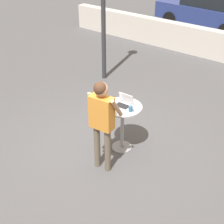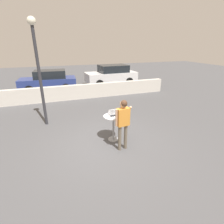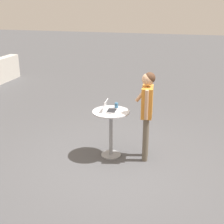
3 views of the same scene
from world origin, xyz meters
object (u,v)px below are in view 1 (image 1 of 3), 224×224
Objects in this scene: cafe_table at (122,119)px; standing_person at (102,116)px; coffee_mug at (131,109)px; parked_car_further_down at (209,10)px; laptop at (124,103)px.

standing_person is at bearing -83.79° from cafe_table.
standing_person is at bearing -102.68° from coffee_mug.
cafe_table is 8.53× the size of coffee_mug.
standing_person reaches higher than coffee_mug.
coffee_mug reaches higher than cafe_table.
cafe_table is 0.23× the size of parked_car_further_down.
coffee_mug is (0.22, -0.06, 0.34)m from cafe_table.
laptop is 0.07× the size of parked_car_further_down.
laptop reaches higher than coffee_mug.
standing_person is at bearing -83.87° from laptop.
coffee_mug is at bearing 77.32° from standing_person.
laptop reaches higher than cafe_table.
laptop is (-0.00, 0.03, 0.33)m from cafe_table.
coffee_mug is at bearing -75.31° from parked_car_further_down.
parked_car_further_down is at bearing 102.91° from standing_person.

